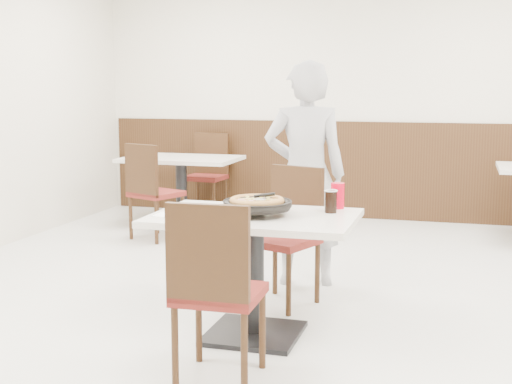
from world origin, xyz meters
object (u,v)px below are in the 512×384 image
(chair_near, at_px, (220,289))
(cola_glass, at_px, (331,202))
(diner_person, at_px, (305,174))
(pizza, at_px, (257,204))
(pizza_pan, at_px, (257,208))
(bg_chair_left_far, at_px, (205,175))
(main_table, at_px, (254,276))
(bg_chair_left_near, at_px, (156,191))
(side_plate, at_px, (184,212))
(bg_table_left, at_px, (182,192))
(chair_far, at_px, (282,237))
(red_cup, at_px, (338,196))

(chair_near, bearing_deg, cola_glass, 61.93)
(chair_near, bearing_deg, diner_person, 87.39)
(pizza, xyz_separation_m, cola_glass, (0.42, 0.15, 0.00))
(pizza_pan, relative_size, cola_glass, 2.95)
(pizza_pan, xyz_separation_m, bg_chair_left_far, (-1.69, 3.70, -0.32))
(main_table, distance_m, cola_glass, 0.64)
(cola_glass, xyz_separation_m, bg_chair_left_far, (-2.09, 3.49, -0.34))
(pizza, xyz_separation_m, bg_chair_left_near, (-1.70, 2.34, -0.34))
(pizza_pan, bearing_deg, side_plate, -170.75)
(pizza, relative_size, bg_chair_left_far, 0.34)
(bg_table_left, bearing_deg, diner_person, -46.06)
(chair_near, height_order, diner_person, diner_person)
(diner_person, distance_m, bg_chair_left_near, 2.13)
(cola_glass, xyz_separation_m, diner_person, (-0.38, 1.04, 0.03))
(chair_near, relative_size, bg_table_left, 0.79)
(pizza, bearing_deg, main_table, -96.83)
(pizza, distance_m, bg_chair_left_near, 2.91)
(bg_table_left, bearing_deg, main_table, -60.80)
(chair_near, xyz_separation_m, bg_chair_left_near, (-1.70, 3.03, 0.00))
(pizza, distance_m, diner_person, 1.18)
(diner_person, bearing_deg, main_table, 74.03)
(diner_person, bearing_deg, chair_near, 74.93)
(chair_far, bearing_deg, side_plate, 81.23)
(bg_chair_left_far, bearing_deg, diner_person, 128.51)
(side_plate, height_order, bg_table_left, side_plate)
(chair_far, bearing_deg, bg_chair_left_near, -25.05)
(bg_chair_left_near, bearing_deg, red_cup, -21.57)
(side_plate, xyz_separation_m, bg_chair_left_near, (-1.29, 2.47, -0.28))
(bg_table_left, xyz_separation_m, bg_chair_left_far, (0.03, 0.65, 0.10))
(chair_far, relative_size, bg_chair_left_far, 1.00)
(chair_far, distance_m, bg_chair_left_near, 2.43)
(chair_near, distance_m, red_cup, 1.15)
(diner_person, height_order, bg_chair_left_far, diner_person)
(cola_glass, relative_size, red_cup, 0.81)
(bg_chair_left_near, bearing_deg, chair_near, -38.68)
(diner_person, bearing_deg, bg_chair_left_far, -69.12)
(pizza, relative_size, cola_glass, 2.51)
(side_plate, distance_m, diner_person, 1.39)
(chair_far, relative_size, bg_table_left, 0.79)
(bg_chair_left_near, bearing_deg, side_plate, -40.51)
(chair_near, relative_size, chair_far, 1.00)
(chair_far, distance_m, diner_person, 0.68)
(chair_near, xyz_separation_m, bg_chair_left_far, (-1.67, 4.33, 0.00))
(chair_far, distance_m, pizza, 0.70)
(chair_near, xyz_separation_m, cola_glass, (0.42, 0.84, 0.34))
(chair_far, height_order, red_cup, chair_far)
(pizza, xyz_separation_m, bg_table_left, (-1.70, 2.99, -0.44))
(pizza_pan, bearing_deg, bg_chair_left_near, 125.68)
(side_plate, height_order, diner_person, diner_person)
(main_table, relative_size, diner_person, 0.71)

